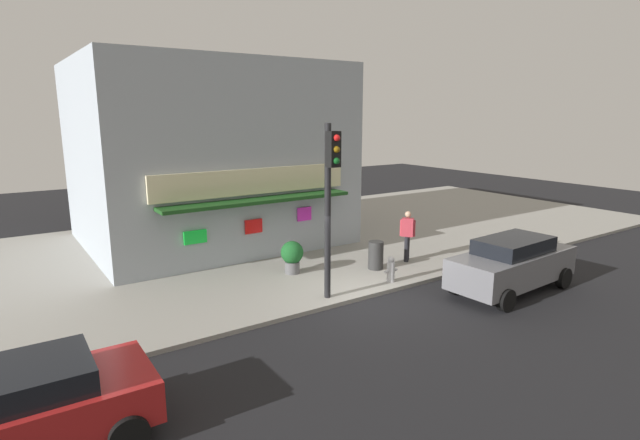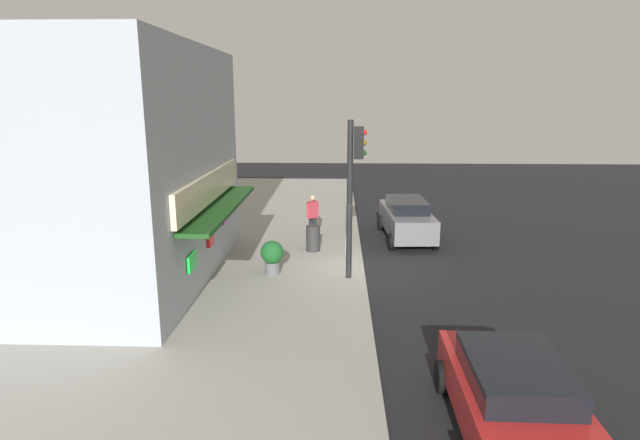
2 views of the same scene
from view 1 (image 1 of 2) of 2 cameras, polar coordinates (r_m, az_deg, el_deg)
ground_plane at (r=14.52m, az=5.04°, el=-9.17°), size 57.50×57.50×0.00m
sidewalk at (r=20.05m, az=-7.55°, el=-3.01°), size 38.33×13.83×0.12m
corner_building at (r=20.86m, az=-12.76°, el=7.39°), size 9.55×8.98×7.05m
traffic_light at (r=13.46m, az=1.16°, el=3.60°), size 0.32×0.58×4.89m
fire_hydrant at (r=15.63m, az=8.14°, el=-5.66°), size 0.49×0.25×0.82m
trash_can at (r=16.83m, az=6.43°, el=-4.04°), size 0.51×0.51×0.95m
pedestrian at (r=17.76m, az=10.02°, el=-1.57°), size 0.44×0.49×1.80m
potted_plant_by_doorway at (r=16.26m, az=-3.23°, el=-4.05°), size 0.75×0.75×1.08m
parked_car_red at (r=9.47m, az=-31.29°, el=-18.06°), size 4.03×2.11×1.46m
parked_car_grey at (r=15.98m, az=21.23°, el=-4.69°), size 4.48×2.07×1.65m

